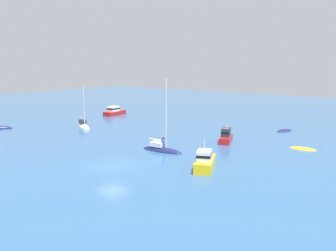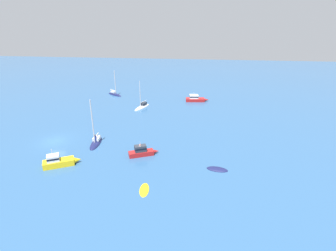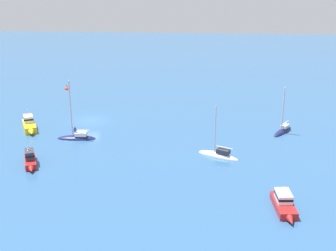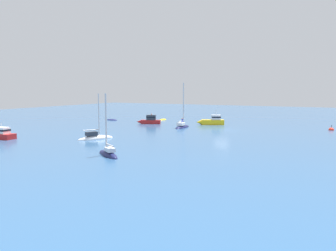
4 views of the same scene
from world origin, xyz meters
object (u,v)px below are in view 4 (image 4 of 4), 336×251
yacht_1 (108,154)px  channel_buoy (331,130)px  yacht (95,138)px  dinghy_1 (163,120)px  dinghy (112,120)px  sloop (182,126)px  cabin_cruiser (150,120)px  motor_cruiser (212,121)px

yacht_1 → channel_buoy: bearing=-84.8°
yacht → channel_buoy: yacht is taller
yacht → dinghy_1: size_ratio=2.27×
dinghy → channel_buoy: size_ratio=2.45×
sloop → cabin_cruiser: sloop is taller
yacht → yacht_1: bearing=-108.5°
sloop → yacht: bearing=163.9°
yacht → channel_buoy: (-26.08, 27.86, -0.14)m
yacht_1 → channel_buoy: 39.81m
motor_cruiser → channel_buoy: 20.61m
dinghy → dinghy_1: size_ratio=1.07×
yacht → cabin_cruiser: yacht is taller
sloop → yacht_1: 27.47m
dinghy → channel_buoy: (-1.66, 43.04, 0.00)m
motor_cruiser → cabin_cruiser: motor_cruiser is taller
motor_cruiser → yacht_1: (34.42, 1.54, -0.51)m
motor_cruiser → cabin_cruiser: (4.10, -11.25, -0.01)m
motor_cruiser → sloop: size_ratio=0.63×
cabin_cruiser → yacht_1: (30.32, 12.79, -0.50)m
motor_cruiser → sloop: bearing=43.3°
sloop → cabin_cruiser: size_ratio=1.75×
dinghy → motor_cruiser: motor_cruiser is taller
yacht → motor_cruiser: (-25.54, 7.27, 0.56)m
dinghy_1 → channel_buoy: (3.98, 33.67, 0.00)m
motor_cruiser → dinghy_1: motor_cruiser is taller
dinghy → cabin_cruiser: (2.97, 11.20, 0.69)m
dinghy → motor_cruiser: (-1.12, 22.45, 0.70)m
dinghy → yacht: 28.76m
yacht_1 → motor_cruiser: bearing=-53.6°
dinghy_1 → motor_cruiser: bearing=-113.4°
motor_cruiser → channel_buoy: bearing=156.0°
motor_cruiser → yacht_1: 34.45m
channel_buoy → dinghy: bearing=-87.8°
dinghy → yacht: (24.42, 15.18, 0.14)m
dinghy_1 → channel_buoy: channel_buoy is taller
yacht → dinghy: bearing=58.5°
motor_cruiser → channel_buoy: size_ratio=4.03×
cabin_cruiser → dinghy: bearing=-36.5°
dinghy_1 → dinghy: bearing=116.7°
dinghy_1 → yacht: bearing=-173.4°
dinghy → yacht: bearing=-47.3°
cabin_cruiser → dinghy_1: cabin_cruiser is taller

